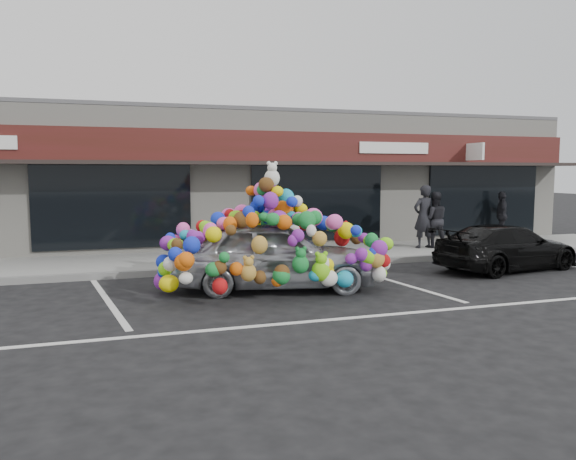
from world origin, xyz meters
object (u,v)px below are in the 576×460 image
object	(u,v)px
pedestrian_a	(424,217)
pedestrian_b	(434,220)
black_sedan	(507,247)
pedestrian_c	(501,215)
toy_car	(274,247)

from	to	relation	value
pedestrian_a	pedestrian_b	bearing A→B (deg)	169.82
black_sedan	pedestrian_b	world-z (taller)	pedestrian_b
black_sedan	pedestrian_c	size ratio (longest dim) A/B	2.42
pedestrian_b	toy_car	bearing A→B (deg)	49.32
toy_car	pedestrian_b	bearing A→B (deg)	-47.42
pedestrian_a	pedestrian_c	distance (m)	3.81
black_sedan	pedestrian_b	xyz separation A→B (m)	(-0.04, 3.17, 0.42)
pedestrian_b	pedestrian_c	size ratio (longest dim) A/B	1.04
black_sedan	pedestrian_c	bearing A→B (deg)	-46.68
pedestrian_c	pedestrian_b	bearing A→B (deg)	-39.05
black_sedan	pedestrian_c	world-z (taller)	pedestrian_c
pedestrian_b	pedestrian_c	distance (m)	3.50
toy_car	pedestrian_c	xyz separation A→B (m)	(9.33, 4.69, 0.07)
toy_car	pedestrian_a	world-z (taller)	toy_car
black_sedan	pedestrian_a	bearing A→B (deg)	-2.64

